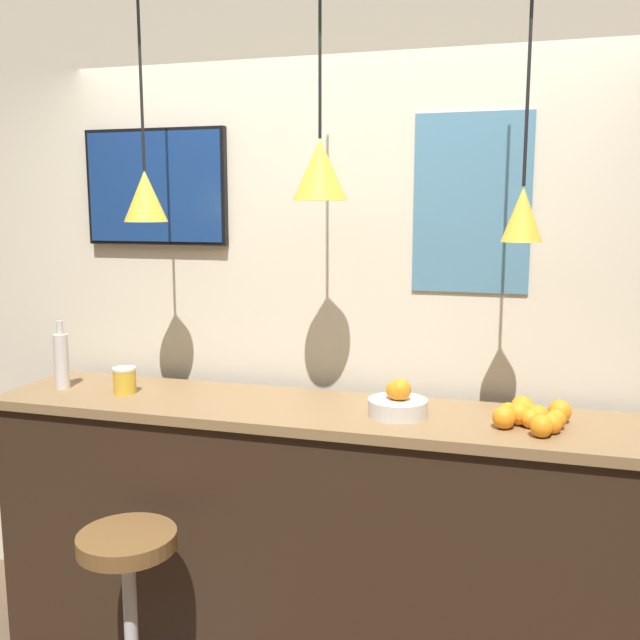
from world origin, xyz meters
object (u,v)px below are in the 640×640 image
Objects in this scene: juice_bottle at (61,360)px; mounted_tv at (155,187)px; fruit_bowl at (398,402)px; bar_stool at (129,592)px; spread_jar at (125,380)px.

juice_bottle is 0.43× the size of mounted_tv.
juice_bottle is (-1.48, 0.00, 0.07)m from fruit_bowl.
fruit_bowl reaches higher than bar_stool.
bar_stool is 3.24× the size of fruit_bowl.
juice_bottle is at bearing 140.16° from bar_stool.
mounted_tv is at bearing 92.24° from spread_jar.
fruit_bowl is 2.04× the size of spread_jar.
mounted_tv is (-1.18, 0.35, 0.82)m from fruit_bowl.
spread_jar is (-0.29, 0.50, 0.64)m from bar_stool.
fruit_bowl is at bearing -16.40° from mounted_tv.
juice_bottle is at bearing 179.94° from fruit_bowl.
juice_bottle reaches higher than spread_jar.
juice_bottle is at bearing 180.00° from spread_jar.
fruit_bowl is at bearing 29.61° from bar_stool.
bar_stool is at bearing -59.65° from spread_jar.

